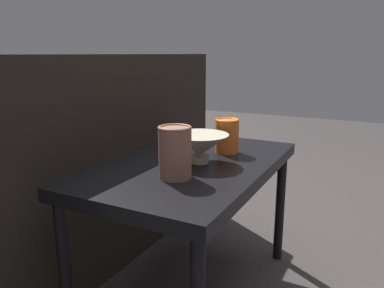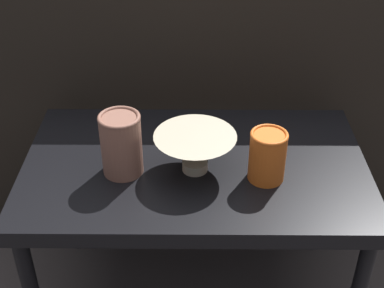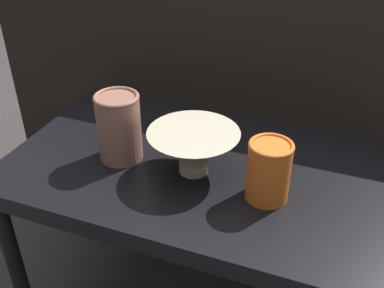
# 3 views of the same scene
# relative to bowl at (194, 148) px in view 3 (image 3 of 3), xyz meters

# --- Properties ---
(table) EXTENTS (0.81, 0.49, 0.48)m
(table) POSITION_rel_bowl_xyz_m (-0.00, 0.03, -0.11)
(table) COLOR black
(table) RESTS_ON ground_plane
(couch_backdrop) EXTENTS (1.52, 0.50, 0.82)m
(couch_backdrop) POSITION_rel_bowl_xyz_m (-0.00, 0.59, -0.13)
(couch_backdrop) COLOR black
(couch_backdrop) RESTS_ON ground_plane
(bowl) EXTENTS (0.19, 0.19, 0.09)m
(bowl) POSITION_rel_bowl_xyz_m (0.00, 0.00, 0.00)
(bowl) COLOR #B2A88E
(bowl) RESTS_ON table
(vase_textured_left) EXTENTS (0.09, 0.09, 0.15)m
(vase_textured_left) POSITION_rel_bowl_xyz_m (-0.17, -0.01, 0.02)
(vase_textured_left) COLOR brown
(vase_textured_left) RESTS_ON table
(vase_colorful_right) EXTENTS (0.08, 0.08, 0.12)m
(vase_colorful_right) POSITION_rel_bowl_xyz_m (0.16, -0.03, 0.00)
(vase_colorful_right) COLOR orange
(vase_colorful_right) RESTS_ON table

